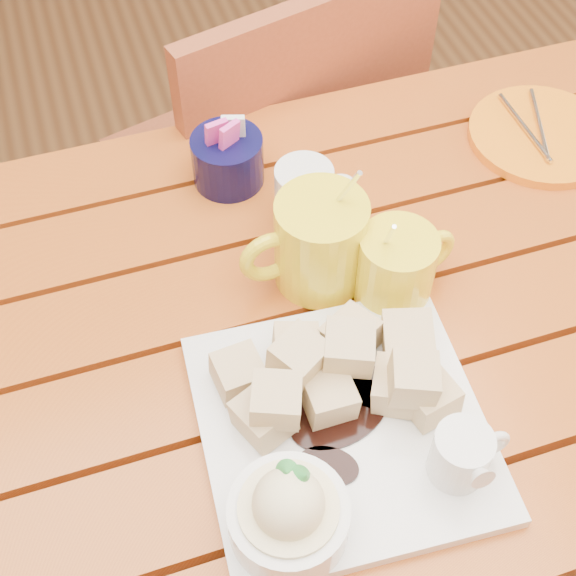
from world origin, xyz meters
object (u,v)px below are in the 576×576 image
object	(u,v)px
orange_saucer	(543,135)
dessert_plate	(334,432)
table	(294,411)
coffee_mug_left	(317,242)
chair_far	(274,170)
coffee_mug_right	(398,267)

from	to	relation	value
orange_saucer	dessert_plate	bearing A→B (deg)	-141.33
dessert_plate	orange_saucer	distance (m)	0.53
table	coffee_mug_left	size ratio (longest dim) A/B	7.21
coffee_mug_left	chair_far	bearing A→B (deg)	76.17
table	coffee_mug_right	world-z (taller)	coffee_mug_right
table	orange_saucer	bearing A→B (deg)	28.19
table	coffee_mug_left	bearing A→B (deg)	59.41
table	orange_saucer	distance (m)	0.48
table	dessert_plate	world-z (taller)	dessert_plate
coffee_mug_right	orange_saucer	size ratio (longest dim) A/B	0.74
table	coffee_mug_right	distance (m)	0.21
coffee_mug_right	chair_far	xyz separation A→B (m)	(0.01, 0.49, -0.31)
dessert_plate	coffee_mug_left	bearing A→B (deg)	74.90
coffee_mug_left	orange_saucer	size ratio (longest dim) A/B	0.89
dessert_plate	coffee_mug_right	world-z (taller)	coffee_mug_right
table	chair_far	size ratio (longest dim) A/B	1.37
dessert_plate	orange_saucer	bearing A→B (deg)	38.67
table	coffee_mug_right	xyz separation A→B (m)	(0.13, 0.05, 0.16)
coffee_mug_left	chair_far	distance (m)	0.54
table	chair_far	distance (m)	0.57
orange_saucer	table	bearing A→B (deg)	-151.81
coffee_mug_right	coffee_mug_left	bearing A→B (deg)	131.74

